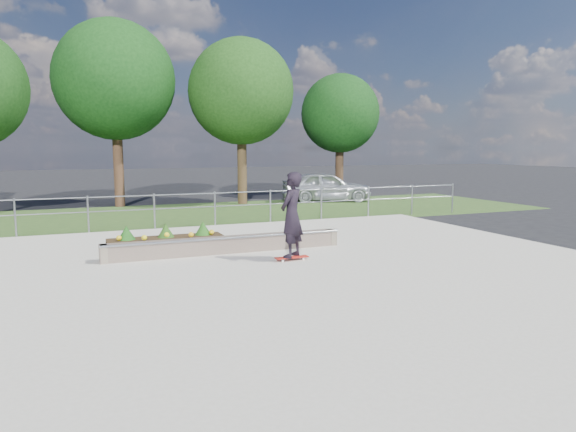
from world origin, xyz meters
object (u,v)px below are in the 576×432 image
Objects in this scene: parked_car at (326,187)px; skateboarder at (292,215)px; planter_bed at (167,241)px; grind_ledge at (227,245)px.

skateboarder is at bearing 164.50° from parked_car.
planter_bed is 0.68× the size of parked_car.
grind_ledge is at bearing 128.86° from skateboarder.
skateboarder reaches higher than grind_ledge.
parked_car reaches higher than grind_ledge.
planter_bed is (-1.27, 1.22, -0.02)m from grind_ledge.
parked_car is (6.92, 12.02, -0.37)m from skateboarder.
parked_car is at bearing 45.07° from planter_bed.
parked_car is (9.35, 9.37, 0.51)m from planter_bed.
planter_bed is at bearing 136.11° from grind_ledge.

